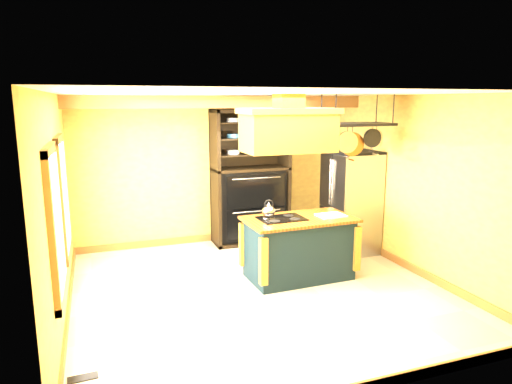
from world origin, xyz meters
TOP-DOWN VIEW (x-y plane):
  - floor at (0.00, 0.00)m, footprint 5.00×5.00m
  - ceiling at (0.00, 0.00)m, footprint 5.00×5.00m
  - wall_back at (0.00, 2.50)m, footprint 5.00×0.02m
  - wall_front at (0.00, -2.50)m, footprint 5.00×0.02m
  - wall_left at (-2.50, 0.00)m, footprint 0.02×5.00m
  - wall_right at (2.50, 0.00)m, footprint 0.02×5.00m
  - ceiling_beam at (0.00, 1.70)m, footprint 5.00×0.15m
  - window_near at (-2.47, -0.80)m, footprint 0.06×1.06m
  - window_far at (-2.47, 0.60)m, footprint 0.06×1.06m
  - kitchen_island at (0.72, 0.25)m, footprint 1.64×0.95m
  - range_hood at (0.52, 0.25)m, footprint 1.33×0.75m
  - pot_rack at (1.63, 0.26)m, footprint 1.14×0.53m
  - refrigerator at (2.10, 1.12)m, footprint 0.75×0.89m
  - hutch at (0.63, 2.23)m, footprint 1.39×0.63m
  - floor_register at (-2.30, -1.39)m, footprint 0.29×0.13m

SIDE VIEW (x-z plane):
  - floor at x=0.00m, z-range 0.00..0.00m
  - floor_register at x=-2.30m, z-range 0.00..0.01m
  - kitchen_island at x=0.72m, z-range -0.09..1.02m
  - refrigerator at x=2.10m, z-range -0.02..1.71m
  - hutch at x=0.63m, z-range -0.29..2.17m
  - wall_back at x=0.00m, z-range 0.00..2.70m
  - wall_front at x=0.00m, z-range 0.00..2.70m
  - wall_left at x=-2.50m, z-range 0.00..2.70m
  - wall_right at x=2.50m, z-range 0.00..2.70m
  - window_near at x=-2.47m, z-range 0.62..2.18m
  - window_far at x=-2.47m, z-range 0.62..2.18m
  - pot_rack at x=1.63m, z-range 1.71..2.62m
  - range_hood at x=0.52m, z-range 1.83..2.63m
  - ceiling_beam at x=0.00m, z-range 2.49..2.69m
  - ceiling at x=0.00m, z-range 2.70..2.70m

